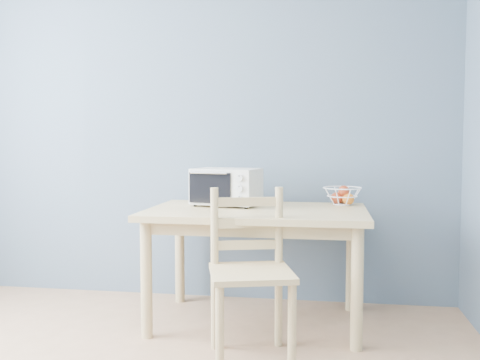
% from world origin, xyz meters
% --- Properties ---
extents(room, '(4.01, 4.51, 2.61)m').
position_xyz_m(room, '(0.00, 0.00, 1.30)').
color(room, tan).
rests_on(room, ground).
extents(dining_table, '(1.40, 0.90, 0.75)m').
position_xyz_m(dining_table, '(0.62, 1.70, 0.65)').
color(dining_table, tan).
rests_on(dining_table, ground).
extents(toaster_oven, '(0.48, 0.38, 0.25)m').
position_xyz_m(toaster_oven, '(0.38, 1.84, 0.88)').
color(toaster_oven, silver).
rests_on(toaster_oven, dining_table).
extents(fruit_basket, '(0.35, 0.35, 0.13)m').
position_xyz_m(fruit_basket, '(1.17, 2.01, 0.82)').
color(fruit_basket, white).
rests_on(fruit_basket, dining_table).
extents(dining_chair, '(0.53, 0.53, 0.92)m').
position_xyz_m(dining_chair, '(0.65, 1.14, 0.46)').
color(dining_chair, tan).
rests_on(dining_chair, ground).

